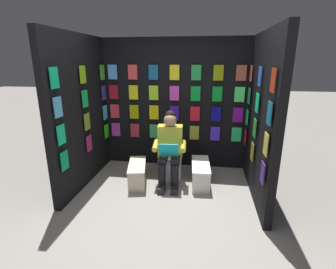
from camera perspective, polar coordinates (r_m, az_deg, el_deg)
ground_plane at (r=3.40m, az=-2.78°, el=-18.81°), size 30.00×30.00×0.00m
display_wall_back at (r=4.69m, az=1.56°, el=6.81°), size 2.72×0.14×2.35m
display_wall_left at (r=3.80m, az=20.43°, el=3.46°), size 0.14×1.83×2.35m
display_wall_right at (r=4.19m, az=-19.03°, el=4.73°), size 0.14×1.83×2.35m
toilet at (r=4.38m, az=0.62°, el=-5.46°), size 0.42×0.57×0.77m
person_reading at (r=4.07m, az=0.38°, el=-3.07°), size 0.54×0.70×1.19m
comic_longbox_near at (r=4.22m, az=7.33°, el=-8.70°), size 0.34×0.78×0.35m
comic_longbox_far at (r=4.23m, az=-6.95°, el=-8.72°), size 0.41×0.75×0.34m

